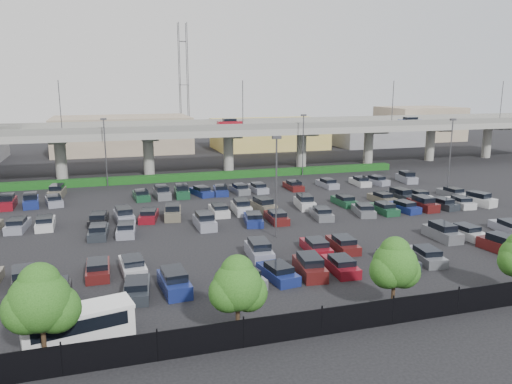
% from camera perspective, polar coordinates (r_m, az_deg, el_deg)
% --- Properties ---
extents(ground, '(280.00, 280.00, 0.00)m').
position_cam_1_polar(ground, '(58.27, -0.32, -2.92)').
color(ground, black).
extents(overpass, '(150.00, 13.00, 15.80)m').
position_cam_1_polar(overpass, '(87.73, -6.53, 6.76)').
color(overpass, gray).
rests_on(overpass, ground).
extents(hedge, '(66.00, 1.60, 1.10)m').
position_cam_1_polar(hedge, '(81.84, -5.36, 1.85)').
color(hedge, '#113D12').
rests_on(hedge, ground).
extents(fence, '(70.00, 0.10, 2.00)m').
position_cam_1_polar(fence, '(33.68, 13.81, -13.35)').
color(fence, black).
rests_on(fence, ground).
extents(tree_row, '(65.07, 3.66, 5.94)m').
position_cam_1_polar(tree_row, '(34.20, 13.87, -8.19)').
color(tree_row, '#332316').
rests_on(tree_row, ground).
extents(shuttle_bus, '(6.78, 3.51, 2.07)m').
position_cam_1_polar(shuttle_bus, '(32.88, -19.66, -13.95)').
color(shuttle_bus, white).
rests_on(shuttle_bus, ground).
extents(parked_cars, '(63.16, 41.62, 1.67)m').
position_cam_1_polar(parked_cars, '(55.42, 0.77, -3.06)').
color(parked_cars, navy).
rests_on(parked_cars, ground).
extents(light_poles, '(66.90, 48.38, 10.30)m').
position_cam_1_polar(light_poles, '(57.85, -4.82, 3.25)').
color(light_poles, '#46464B').
rests_on(light_poles, ground).
extents(distant_buildings, '(138.00, 24.00, 9.00)m').
position_cam_1_polar(distant_buildings, '(119.70, -3.18, 6.72)').
color(distant_buildings, slate).
rests_on(distant_buildings, ground).
extents(comm_tower, '(2.40, 2.40, 30.00)m').
position_cam_1_polar(comm_tower, '(129.44, -8.26, 12.29)').
color(comm_tower, '#46464B').
rests_on(comm_tower, ground).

